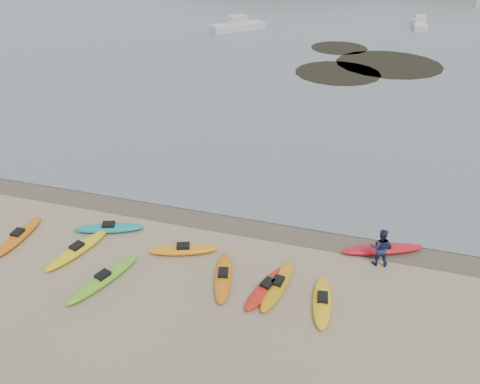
% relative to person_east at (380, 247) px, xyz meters
% --- Properties ---
extents(ground, '(600.00, 600.00, 0.00)m').
position_rel_person_east_xyz_m(ground, '(-6.58, 1.65, -0.86)').
color(ground, tan).
rests_on(ground, ground).
extents(wet_sand, '(60.00, 60.00, 0.00)m').
position_rel_person_east_xyz_m(wet_sand, '(-6.58, 1.35, -0.86)').
color(wet_sand, brown).
rests_on(wet_sand, ground).
extents(kayaks, '(24.73, 9.87, 0.34)m').
position_rel_person_east_xyz_m(kayaks, '(-7.32, -2.36, -0.69)').
color(kayaks, '#70C727').
rests_on(kayaks, ground).
extents(person_east, '(0.92, 0.75, 1.73)m').
position_rel_person_east_xyz_m(person_east, '(0.00, 0.00, 0.00)').
color(person_east, navy).
rests_on(person_east, ground).
extents(kelp_mats, '(13.71, 16.71, 0.04)m').
position_rel_person_east_xyz_m(kelp_mats, '(-2.52, 31.66, -0.84)').
color(kelp_mats, black).
rests_on(kelp_mats, water).
extents(far_hills, '(550.00, 135.00, 80.00)m').
position_rel_person_east_xyz_m(far_hills, '(32.80, 195.62, -16.79)').
color(far_hills, '#384235').
rests_on(far_hills, ground).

